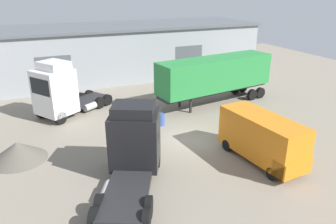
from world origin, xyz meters
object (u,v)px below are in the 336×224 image
object	(u,v)px
tractor_unit_white	(59,91)
delivery_van_orange	(263,138)
container_trailer_green	(216,75)
traffic_cone	(260,127)
gravel_pile	(18,151)
oil_drum	(161,120)
tractor_unit_black	(134,145)

from	to	relation	value
tractor_unit_white	delivery_van_orange	distance (m)	15.39
container_trailer_green	traffic_cone	bearing A→B (deg)	81.11
container_trailer_green	gravel_pile	bearing A→B (deg)	6.15
tractor_unit_white	traffic_cone	distance (m)	15.15
oil_drum	traffic_cone	xyz separation A→B (m)	(6.08, -3.68, -0.19)
tractor_unit_black	delivery_van_orange	bearing A→B (deg)	-74.21
container_trailer_green	delivery_van_orange	distance (m)	10.33
delivery_van_orange	traffic_cone	world-z (taller)	delivery_van_orange
traffic_cone	tractor_unit_black	bearing A→B (deg)	-167.67
container_trailer_green	tractor_unit_black	bearing A→B (deg)	31.98
container_trailer_green	delivery_van_orange	bearing A→B (deg)	65.93
tractor_unit_white	gravel_pile	bearing A→B (deg)	29.51
delivery_van_orange	traffic_cone	xyz separation A→B (m)	(2.72, 3.54, -1.23)
tractor_unit_white	tractor_unit_black	size ratio (longest dim) A/B	0.94
container_trailer_green	traffic_cone	xyz separation A→B (m)	(-0.05, -6.35, -2.29)
traffic_cone	oil_drum	bearing A→B (deg)	148.80
tractor_unit_white	traffic_cone	world-z (taller)	tractor_unit_white
container_trailer_green	gravel_pile	world-z (taller)	container_trailer_green
container_trailer_green	tractor_unit_black	world-z (taller)	tractor_unit_black
tractor_unit_black	delivery_van_orange	size ratio (longest dim) A/B	1.21
tractor_unit_white	oil_drum	world-z (taller)	tractor_unit_white
delivery_van_orange	gravel_pile	distance (m)	14.24
tractor_unit_black	traffic_cone	size ratio (longest dim) A/B	12.36
tractor_unit_white	traffic_cone	xyz separation A→B (m)	(12.55, -8.27, -1.83)
gravel_pile	delivery_van_orange	bearing A→B (deg)	-24.15
container_trailer_green	gravel_pile	xyz separation A→B (m)	(-15.74, -4.08, -1.99)
gravel_pile	traffic_cone	world-z (taller)	gravel_pile
gravel_pile	oil_drum	size ratio (longest dim) A/B	3.69
traffic_cone	container_trailer_green	bearing A→B (deg)	89.51
gravel_pile	container_trailer_green	bearing A→B (deg)	14.55
delivery_van_orange	traffic_cone	size ratio (longest dim) A/B	10.23
gravel_pile	oil_drum	distance (m)	9.70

